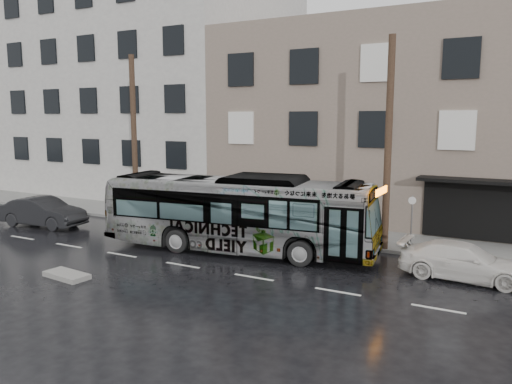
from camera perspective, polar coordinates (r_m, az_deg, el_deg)
ground at (r=22.08m, az=-4.47°, el=-6.69°), size 120.00×120.00×0.00m
sidewalk at (r=26.19m, az=1.35°, el=-4.07°), size 90.00×3.60×0.15m
building_taupe at (r=31.29m, az=16.32°, el=7.66°), size 20.00×12.00×11.00m
building_grey at (r=43.70m, az=-14.62°, el=11.15°), size 26.00×15.00×16.00m
utility_pole_front at (r=21.82m, az=14.88°, el=5.27°), size 0.30×0.30×9.00m
utility_pole_rear at (r=28.54m, az=-13.75°, el=6.00°), size 0.30×0.30×9.00m
sign_post at (r=22.01m, az=17.34°, el=-3.49°), size 0.06×0.06×2.40m
bus at (r=21.62m, az=-2.07°, el=-2.43°), size 12.30×4.30×3.35m
white_sedan at (r=19.57m, az=22.67°, el=-7.34°), size 4.56×1.99×1.31m
dark_sedan at (r=29.01m, az=-23.17°, el=-2.10°), size 4.90×2.16×1.57m
slush_pile at (r=19.66m, az=-20.82°, el=-8.88°), size 1.87×0.98×0.18m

